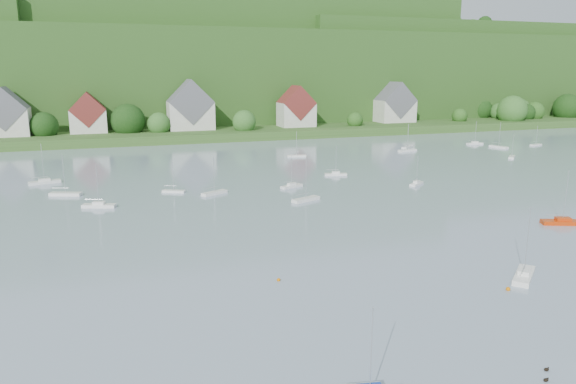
{
  "coord_description": "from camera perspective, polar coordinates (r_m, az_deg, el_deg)",
  "views": [
    {
      "loc": [
        -23.58,
        -8.15,
        24.04
      ],
      "look_at": [
        4.37,
        75.0,
        4.0
      ],
      "focal_mm": 33.27,
      "sensor_mm": 36.0,
      "label": 1
    }
  ],
  "objects": [
    {
      "name": "mooring_buoy_2",
      "position": [
        65.53,
        22.45,
        -9.68
      ],
      "size": [
        0.5,
        0.5,
        0.5
      ],
      "primitive_type": "sphere",
      "color": "#DD7000",
      "rests_on": "ground"
    },
    {
      "name": "village_building_2",
      "position": [
        198.7,
        -10.39,
        8.69
      ],
      "size": [
        16.0,
        11.44,
        18.0
      ],
      "color": "beige",
      "rests_on": "far_shore_strip"
    },
    {
      "name": "far_shore_strip",
      "position": [
        210.69,
        -12.13,
        6.44
      ],
      "size": [
        600.0,
        60.0,
        3.0
      ],
      "primitive_type": "cube",
      "color": "#315720",
      "rests_on": "ground"
    },
    {
      "name": "far_sailboat_cluster",
      "position": [
        130.71,
        -3.58,
        2.41
      ],
      "size": [
        205.38,
        67.86,
        8.71
      ],
      "color": "white",
      "rests_on": "ground"
    },
    {
      "name": "duck_pair",
      "position": [
        49.97,
        25.88,
        -17.15
      ],
      "size": [
        1.67,
        1.49,
        0.33
      ],
      "color": "black",
      "rests_on": "ground"
    },
    {
      "name": "village_building_0",
      "position": [
        198.19,
        -27.89,
        7.19
      ],
      "size": [
        14.0,
        10.4,
        16.0
      ],
      "color": "beige",
      "rests_on": "far_shore_strip"
    },
    {
      "name": "near_sailboat_3",
      "position": [
        69.67,
        23.9,
        -8.08
      ],
      "size": [
        6.04,
        5.6,
        8.7
      ],
      "rotation": [
        0.0,
        0.0,
        0.72
      ],
      "color": "white",
      "rests_on": "ground"
    },
    {
      "name": "mooring_buoy_3",
      "position": [
        63.25,
        -1.01,
        -9.47
      ],
      "size": [
        0.42,
        0.42,
        0.42
      ],
      "primitive_type": "sphere",
      "color": "#DD7000",
      "rests_on": "ground"
    },
    {
      "name": "village_building_1",
      "position": [
        197.84,
        -20.57,
        7.63
      ],
      "size": [
        12.0,
        9.36,
        14.0
      ],
      "color": "beige",
      "rests_on": "far_shore_strip"
    },
    {
      "name": "near_sailboat_5",
      "position": [
        95.96,
        27.3,
        -2.83
      ],
      "size": [
        6.74,
        4.1,
        8.82
      ],
      "rotation": [
        0.0,
        0.0,
        -0.38
      ],
      "color": "#C03107",
      "rests_on": "ground"
    },
    {
      "name": "forested_ridge",
      "position": [
        277.75,
        -13.95,
        12.26
      ],
      "size": [
        620.0,
        181.22,
        69.89
      ],
      "color": "#1F4416",
      "rests_on": "ground"
    },
    {
      "name": "village_building_4",
      "position": [
        228.85,
        11.36,
        9.0
      ],
      "size": [
        15.0,
        10.4,
        16.5
      ],
      "color": "beige",
      "rests_on": "far_shore_strip"
    },
    {
      "name": "village_building_3",
      "position": [
        206.42,
        0.88,
        8.81
      ],
      "size": [
        13.0,
        10.4,
        15.5
      ],
      "color": "beige",
      "rests_on": "far_shore_strip"
    }
  ]
}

